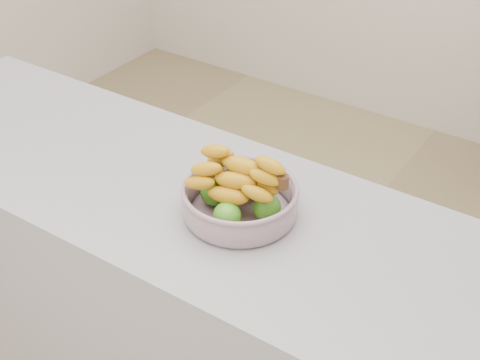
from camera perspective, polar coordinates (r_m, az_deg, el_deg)
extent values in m
cube|color=#96959D|center=(1.97, -4.46, -11.54)|extent=(2.00, 0.60, 0.90)
cylinder|color=#A9BACA|center=(1.59, 0.00, -2.81)|extent=(0.24, 0.24, 0.01)
torus|color=#A9BACA|center=(1.54, 0.00, -0.77)|extent=(0.28, 0.28, 0.01)
sphere|color=#499D1B|center=(1.51, -1.11, -3.08)|extent=(0.07, 0.07, 0.07)
sphere|color=#499D1B|center=(1.54, 2.31, -2.33)|extent=(0.07, 0.07, 0.07)
sphere|color=#499D1B|center=(1.61, 1.04, -0.38)|extent=(0.07, 0.07, 0.07)
sphere|color=#499D1B|center=(1.59, -2.24, -1.06)|extent=(0.07, 0.07, 0.07)
ellipsoid|color=gold|center=(1.51, -1.02, -1.32)|extent=(0.18, 0.09, 0.04)
ellipsoid|color=gold|center=(1.54, -0.31, -0.46)|extent=(0.18, 0.07, 0.04)
ellipsoid|color=gold|center=(1.58, 0.38, 0.37)|extent=(0.17, 0.05, 0.04)
ellipsoid|color=gold|center=(1.50, -0.38, -0.05)|extent=(0.18, 0.10, 0.04)
ellipsoid|color=gold|center=(1.54, 0.38, 0.86)|extent=(0.17, 0.05, 0.04)
ellipsoid|color=gold|center=(1.50, 0.19, 1.22)|extent=(0.18, 0.07, 0.04)
cylinder|color=#452B16|center=(1.48, 3.67, -0.15)|extent=(0.03, 0.03, 0.03)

